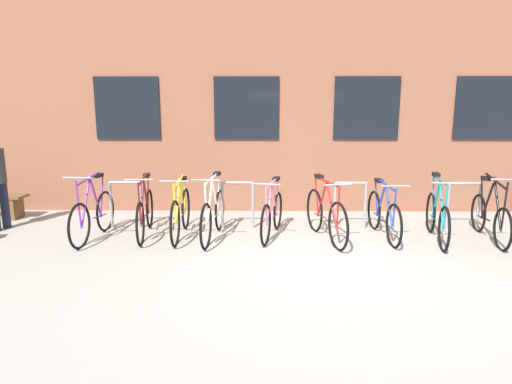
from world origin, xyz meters
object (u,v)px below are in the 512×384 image
bicycle_blue (383,215)px  bicycle_purple (93,215)px  bicycle_teal (437,217)px  bicycle_white (213,214)px  bicycle_maroon (145,212)px  bicycle_black (490,217)px  bicycle_pink (272,214)px  bicycle_yellow (181,213)px  bicycle_red (325,215)px

bicycle_blue → bicycle_purple: size_ratio=1.03×
bicycle_teal → bicycle_white: bearing=178.9°
bicycle_white → bicycle_purple: size_ratio=1.07×
bicycle_maroon → bicycle_purple: bearing=-166.0°
bicycle_white → bicycle_teal: 3.64m
bicycle_black → bicycle_pink: bicycle_black is taller
bicycle_blue → bicycle_purple: 4.79m
bicycle_black → bicycle_yellow: size_ratio=0.96×
bicycle_blue → bicycle_maroon: bearing=179.3°
bicycle_black → bicycle_purple: (-6.47, -0.02, 0.01)m
bicycle_black → bicycle_teal: bicycle_black is taller
bicycle_black → bicycle_white: (-4.50, 0.03, 0.02)m
bicycle_blue → bicycle_white: bicycle_white is taller
bicycle_pink → bicycle_teal: 2.67m
bicycle_yellow → bicycle_maroon: 0.61m
bicycle_red → bicycle_teal: size_ratio=1.03×
bicycle_black → bicycle_yellow: bearing=178.5°
bicycle_black → bicycle_yellow: bicycle_black is taller
bicycle_pink → bicycle_white: bicycle_white is taller
bicycle_maroon → bicycle_white: (1.17, -0.15, 0.01)m
bicycle_pink → bicycle_teal: (2.66, -0.21, 0.02)m
bicycle_red → bicycle_white: size_ratio=0.99×
bicycle_blue → bicycle_white: size_ratio=0.97×
bicycle_blue → bicycle_pink: (-1.84, 0.04, -0.01)m
bicycle_pink → bicycle_purple: 2.95m
bicycle_blue → bicycle_yellow: bearing=180.0°
bicycle_teal → bicycle_purple: size_ratio=1.03×
bicycle_yellow → bicycle_red: size_ratio=0.99×
bicycle_blue → bicycle_yellow: 3.37m
bicycle_white → bicycle_purple: (-1.97, -0.05, -0.00)m
bicycle_red → bicycle_white: bearing=178.6°
bicycle_red → bicycle_teal: (1.80, -0.03, -0.01)m
bicycle_blue → bicycle_teal: size_ratio=1.01×
bicycle_black → bicycle_white: bearing=179.6°
bicycle_black → bicycle_maroon: bicycle_black is taller
bicycle_black → bicycle_red: size_ratio=0.96×
bicycle_maroon → bicycle_red: (3.00, -0.20, 0.02)m
bicycle_maroon → bicycle_teal: size_ratio=1.02×
bicycle_blue → bicycle_pink: 1.84m
bicycle_black → bicycle_purple: bicycle_purple is taller
bicycle_blue → bicycle_black: (1.69, -0.13, 0.00)m
bicycle_yellow → bicycle_white: 0.57m
bicycle_pink → bicycle_maroon: bearing=179.6°
bicycle_yellow → bicycle_maroon: bicycle_maroon is taller
bicycle_yellow → bicycle_maroon: bearing=175.4°
bicycle_yellow → bicycle_teal: (4.19, -0.17, -0.00)m
bicycle_red → bicycle_teal: bicycle_teal is taller
bicycle_blue → bicycle_teal: (0.82, -0.17, 0.01)m
bicycle_red → bicycle_yellow: bearing=176.5°
bicycle_yellow → bicycle_red: bearing=-3.5°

